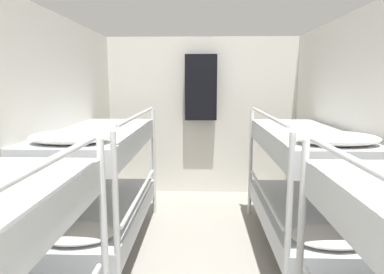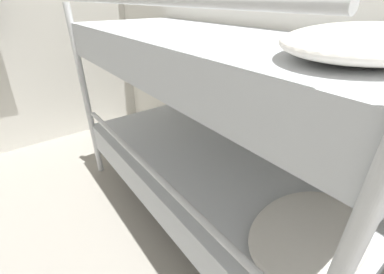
% 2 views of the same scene
% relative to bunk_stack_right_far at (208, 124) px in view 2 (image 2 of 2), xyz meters
% --- Properties ---
extents(bunk_stack_right_far, '(0.77, 1.89, 1.33)m').
position_rel_bunk_stack_right_far_xyz_m(bunk_stack_right_far, '(0.00, 0.00, 0.00)').
color(bunk_stack_right_far, silver).
rests_on(bunk_stack_right_far, ground_plane).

